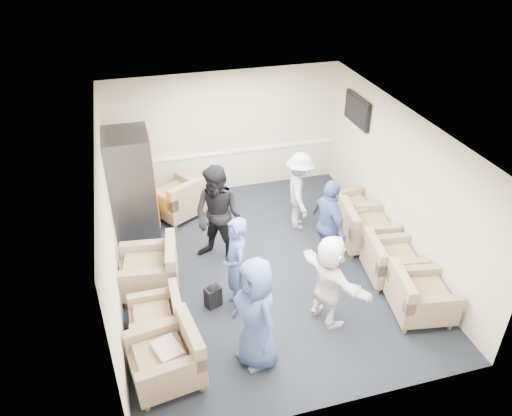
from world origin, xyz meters
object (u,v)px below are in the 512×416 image
object	(u,v)px
person_front_left	(256,314)
vending_machine	(132,186)
armchair_left_far	(153,271)
armchair_right_midfar	(364,229)
armchair_right_midnear	(389,262)
person_mid_left	(236,266)
armchair_left_near	(170,359)
armchair_corner	(179,200)
armchair_right_near	(418,297)
armchair_right_far	(350,212)
person_back_right	(300,191)
person_mid_right	(329,225)
armchair_left_mid	(160,319)
person_front_right	(329,280)
person_back_left	(218,216)

from	to	relation	value
person_front_left	vending_machine	bearing A→B (deg)	-177.06
armchair_left_far	armchair_right_midfar	size ratio (longest dim) A/B	1.01
armchair_right_midnear	person_mid_left	bearing A→B (deg)	97.78
armchair_left_near	armchair_corner	xyz separation A→B (m)	(0.71, 4.09, 0.02)
armchair_right_near	armchair_right_far	xyz separation A→B (m)	(0.04, 2.60, -0.01)
armchair_right_near	person_back_right	world-z (taller)	person_back_right
armchair_right_far	person_mid_right	size ratio (longest dim) A/B	0.56
armchair_right_midfar	person_mid_left	distance (m)	2.91
armchair_right_midfar	armchair_left_far	bearing A→B (deg)	101.26
armchair_left_near	armchair_right_far	distance (m)	4.82
armchair_left_mid	vending_machine	world-z (taller)	vending_machine
armchair_left_far	armchair_right_midnear	bearing A→B (deg)	85.74
armchair_right_midfar	person_mid_right	size ratio (longest dim) A/B	0.61
armchair_right_midnear	armchair_right_midfar	xyz separation A→B (m)	(0.00, 1.00, 0.02)
vending_machine	person_front_left	world-z (taller)	vending_machine
armchair_right_near	person_back_right	xyz separation A→B (m)	(-0.93, 2.88, 0.45)
armchair_left_far	armchair_left_mid	bearing A→B (deg)	7.03
armchair_left_mid	person_front_right	distance (m)	2.59
armchair_right_far	person_back_right	xyz separation A→B (m)	(-0.98, 0.28, 0.46)
armchair_left_mid	armchair_right_near	xyz separation A→B (m)	(3.93, -0.66, 0.05)
armchair_right_midfar	person_mid_right	distance (m)	1.09
armchair_corner	person_back_right	distance (m)	2.49
person_front_left	person_back_left	world-z (taller)	person_back_left
armchair_right_far	person_front_left	world-z (taller)	person_front_left
armchair_left_far	armchair_right_midfar	bearing A→B (deg)	100.17
armchair_right_far	person_front_right	size ratio (longest dim) A/B	0.62
armchair_left_mid	armchair_right_midfar	world-z (taller)	armchair_right_midfar
armchair_corner	person_front_right	xyz separation A→B (m)	(1.77, -3.60, 0.39)
armchair_right_near	vending_machine	world-z (taller)	vending_machine
armchair_right_midnear	person_back_right	bearing A→B (deg)	33.49
armchair_right_midfar	person_back_left	world-z (taller)	person_back_left
armchair_right_near	vending_machine	size ratio (longest dim) A/B	0.48
armchair_right_midnear	person_mid_right	size ratio (longest dim) A/B	0.57
armchair_left_far	armchair_right_far	xyz separation A→B (m)	(3.97, 0.87, -0.04)
armchair_right_midnear	person_front_right	xyz separation A→B (m)	(-1.41, -0.63, 0.43)
person_back_right	armchair_right_near	bearing A→B (deg)	-150.08
armchair_right_midnear	person_mid_left	world-z (taller)	person_mid_left
armchair_right_near	person_mid_left	world-z (taller)	person_mid_left
armchair_right_near	armchair_right_midnear	bearing A→B (deg)	8.90
person_front_left	person_mid_left	world-z (taller)	person_front_left
armchair_left_near	person_back_right	bearing A→B (deg)	127.48
armchair_right_midfar	vending_machine	xyz separation A→B (m)	(-4.08, 1.58, 0.69)
vending_machine	person_mid_left	size ratio (longest dim) A/B	1.26
armchair_right_near	armchair_right_far	size ratio (longest dim) A/B	1.06
armchair_left_mid	person_mid_right	world-z (taller)	person_mid_right
person_back_left	person_back_right	world-z (taller)	person_back_left
armchair_right_near	armchair_right_midnear	world-z (taller)	armchair_right_near
armchair_right_far	person_mid_right	xyz separation A→B (m)	(-0.93, -1.05, 0.52)
armchair_right_far	armchair_left_mid	bearing A→B (deg)	107.58
person_mid_left	person_back_left	bearing A→B (deg)	179.52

